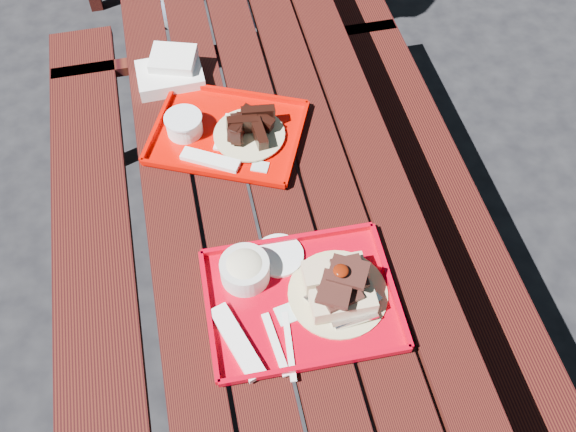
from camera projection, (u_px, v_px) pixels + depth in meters
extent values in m
plane|color=black|center=(279.00, 309.00, 2.41)|extent=(60.00, 60.00, 0.00)
cube|color=#3D130B|center=(171.00, 210.00, 1.77)|extent=(0.14, 2.40, 0.04)
cube|color=#3D130B|center=(224.00, 201.00, 1.79)|extent=(0.14, 2.40, 0.04)
cube|color=#3D130B|center=(277.00, 192.00, 1.81)|extent=(0.14, 2.40, 0.04)
cube|color=#3D130B|center=(328.00, 183.00, 1.83)|extent=(0.14, 2.40, 0.04)
cube|color=#3D130B|center=(378.00, 174.00, 1.85)|extent=(0.14, 2.40, 0.04)
cube|color=#3D130B|center=(95.00, 282.00, 1.98)|extent=(0.25, 2.40, 0.04)
cube|color=#3D130B|center=(98.00, 133.00, 2.63)|extent=(0.06, 0.06, 0.42)
cube|color=#3D130B|center=(449.00, 216.00, 2.13)|extent=(0.25, 2.40, 0.04)
cube|color=#3D130B|center=(369.00, 90.00, 2.78)|extent=(0.06, 0.06, 0.42)
cube|color=#3D130B|center=(157.00, 73.00, 2.60)|extent=(0.06, 0.06, 0.75)
cube|color=#3D130B|center=(301.00, 52.00, 2.67)|extent=(0.06, 0.06, 0.75)
cube|color=#3D130B|center=(229.00, 52.00, 2.59)|extent=(1.40, 0.06, 0.04)
cube|color=#BB0014|center=(301.00, 301.00, 1.58)|extent=(0.46, 0.36, 0.01)
cube|color=#BB0014|center=(288.00, 239.00, 1.67)|extent=(0.45, 0.03, 0.02)
cube|color=#BB0014|center=(316.00, 365.00, 1.47)|extent=(0.45, 0.03, 0.02)
cube|color=#BB0014|center=(390.00, 283.00, 1.59)|extent=(0.02, 0.35, 0.02)
cube|color=#BB0014|center=(209.00, 314.00, 1.55)|extent=(0.02, 0.35, 0.02)
cylinder|color=tan|center=(338.00, 293.00, 1.58)|extent=(0.25, 0.25, 0.01)
cube|color=#D6B88E|center=(343.00, 302.00, 1.54)|extent=(0.16, 0.08, 0.05)
cube|color=#D6B88E|center=(334.00, 273.00, 1.58)|extent=(0.16, 0.08, 0.05)
ellipsoid|color=#561204|center=(341.00, 268.00, 1.48)|extent=(0.04, 0.04, 0.01)
cylinder|color=silver|center=(245.00, 270.00, 1.59)|extent=(0.12, 0.12, 0.06)
ellipsoid|color=beige|center=(244.00, 266.00, 1.58)|extent=(0.11, 0.11, 0.05)
cylinder|color=white|center=(279.00, 255.00, 1.65)|extent=(0.13, 0.13, 0.01)
cube|color=white|center=(237.00, 342.00, 1.51)|extent=(0.11, 0.21, 0.02)
cube|color=white|center=(275.00, 344.00, 1.51)|extent=(0.04, 0.17, 0.01)
cube|color=white|center=(289.00, 346.00, 1.51)|extent=(0.03, 0.18, 0.01)
cube|color=white|center=(287.00, 314.00, 1.55)|extent=(0.06, 0.06, 0.00)
cube|color=#CE0700|center=(228.00, 135.00, 1.90)|extent=(0.52, 0.47, 0.01)
cube|color=#CE0700|center=(241.00, 93.00, 1.98)|extent=(0.39, 0.18, 0.02)
cube|color=#CE0700|center=(212.00, 173.00, 1.80)|extent=(0.39, 0.18, 0.02)
cube|color=#CE0700|center=(297.00, 143.00, 1.86)|extent=(0.14, 0.30, 0.02)
cube|color=#CE0700|center=(159.00, 120.00, 1.91)|extent=(0.14, 0.30, 0.02)
cube|color=white|center=(243.00, 135.00, 1.89)|extent=(0.19, 0.19, 0.01)
cylinder|color=#C8BB8B|center=(249.00, 134.00, 1.88)|extent=(0.21, 0.21, 0.01)
cylinder|color=white|center=(184.00, 125.00, 1.88)|extent=(0.10, 0.10, 0.05)
cylinder|color=white|center=(183.00, 118.00, 1.85)|extent=(0.11, 0.11, 0.01)
cube|color=silver|center=(210.00, 160.00, 1.83)|extent=(0.17, 0.12, 0.01)
cube|color=silver|center=(260.00, 167.00, 1.82)|extent=(0.06, 0.05, 0.00)
cube|color=white|center=(170.00, 76.00, 2.02)|extent=(0.21, 0.15, 0.05)
cube|color=white|center=(173.00, 59.00, 2.00)|extent=(0.17, 0.15, 0.04)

